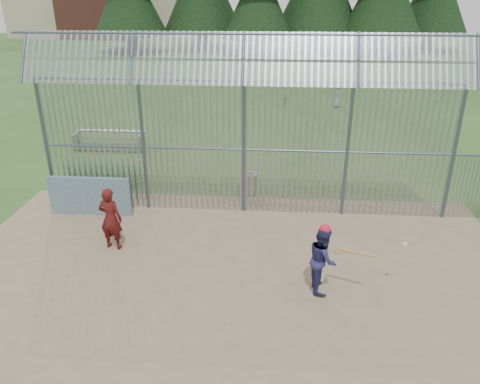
# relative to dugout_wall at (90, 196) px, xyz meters

# --- Properties ---
(ground) EXTENTS (120.00, 120.00, 0.00)m
(ground) POSITION_rel_dugout_wall_xyz_m (4.60, -2.90, -0.62)
(ground) COLOR #2D511E
(ground) RESTS_ON ground
(dirt_infield) EXTENTS (14.00, 10.00, 0.02)m
(dirt_infield) POSITION_rel_dugout_wall_xyz_m (4.60, -3.40, -0.61)
(dirt_infield) COLOR #756047
(dirt_infield) RESTS_ON ground
(dugout_wall) EXTENTS (2.50, 0.12, 1.20)m
(dugout_wall) POSITION_rel_dugout_wall_xyz_m (0.00, 0.00, 0.00)
(dugout_wall) COLOR #38566B
(dugout_wall) RESTS_ON dirt_infield
(batter) EXTENTS (0.64, 0.80, 1.56)m
(batter) POSITION_rel_dugout_wall_xyz_m (6.64, -3.35, 0.18)
(batter) COLOR navy
(batter) RESTS_ON dirt_infield
(onlooker) EXTENTS (0.67, 0.50, 1.70)m
(onlooker) POSITION_rel_dugout_wall_xyz_m (1.30, -1.88, 0.25)
(onlooker) COLOR maroon
(onlooker) RESTS_ON dirt_infield
(bg_kid_standing) EXTENTS (0.79, 0.72, 1.36)m
(bg_kid_standing) POSITION_rel_dugout_wall_xyz_m (9.02, 14.43, 0.06)
(bg_kid_standing) COLOR slate
(bg_kid_standing) RESTS_ON ground
(bg_kid_seated) EXTENTS (0.52, 0.28, 0.84)m
(bg_kid_seated) POSITION_rel_dugout_wall_xyz_m (6.01, 14.00, -0.20)
(bg_kid_seated) COLOR slate
(bg_kid_seated) RESTS_ON ground
(batting_gear) EXTENTS (1.94, 0.45, 0.64)m
(batting_gear) POSITION_rel_dugout_wall_xyz_m (6.83, -3.38, 0.83)
(batting_gear) COLOR red
(batting_gear) RESTS_ON ground
(trash_can) EXTENTS (0.56, 0.56, 0.82)m
(trash_can) POSITION_rel_dugout_wall_xyz_m (4.71, 1.89, -0.24)
(trash_can) COLOR gray
(trash_can) RESTS_ON ground
(bleacher) EXTENTS (3.00, 0.95, 0.72)m
(bleacher) POSITION_rel_dugout_wall_xyz_m (-1.49, 6.13, -0.21)
(bleacher) COLOR slate
(bleacher) RESTS_ON ground
(backstop_fence) EXTENTS (20.09, 0.81, 5.30)m
(backstop_fence) POSITION_rel_dugout_wall_xyz_m (6.41, 0.53, 1.74)
(backstop_fence) COLOR #47566B
(backstop_fence) RESTS_ON ground
(distant_buildings) EXTENTS (26.50, 10.50, 8.00)m
(distant_buildings) POSITION_rel_dugout_wall_xyz_m (-18.58, 53.59, 2.98)
(distant_buildings) COLOR brown
(distant_buildings) RESTS_ON ground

